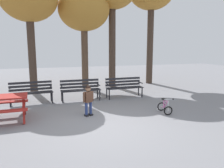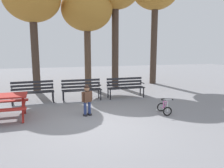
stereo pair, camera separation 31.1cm
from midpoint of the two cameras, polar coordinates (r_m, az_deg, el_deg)
ground at (r=6.40m, az=-3.54°, el=-10.61°), size 36.00×36.00×0.00m
park_bench_far_left at (r=9.24m, az=-20.82°, el=-1.60°), size 1.63×0.58×0.85m
park_bench_left at (r=9.27m, az=-9.01°, el=-1.04°), size 1.61×0.49×0.85m
park_bench_right at (r=9.71m, az=2.15°, el=-0.44°), size 1.61×0.49×0.85m
child_standing at (r=7.16m, az=-7.30°, el=-3.64°), size 0.36×0.24×0.99m
kids_bicycle at (r=7.67m, az=12.14°, el=-5.78°), size 0.40×0.58×0.54m
tree_center at (r=12.02m, az=-7.95°, el=18.10°), size 2.60×2.60×5.15m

